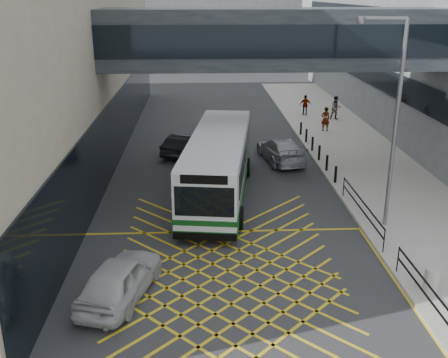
{
  "coord_description": "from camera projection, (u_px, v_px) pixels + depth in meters",
  "views": [
    {
      "loc": [
        -0.95,
        -16.05,
        9.79
      ],
      "look_at": [
        0.0,
        4.0,
        2.6
      ],
      "focal_mm": 42.0,
      "sensor_mm": 36.0,
      "label": 1
    }
  ],
  "objects": [
    {
      "name": "ground",
      "position": [
        229.0,
        287.0,
        18.44
      ],
      "size": [
        120.0,
        120.0,
        0.0
      ],
      "primitive_type": "plane",
      "color": "#333335"
    },
    {
      "name": "skybridge",
      "position": [
        274.0,
        38.0,
        27.33
      ],
      "size": [
        20.0,
        4.1,
        3.0
      ],
      "color": "#2C3137",
      "rests_on": "ground"
    },
    {
      "name": "pavement",
      "position": [
        359.0,
        156.0,
        32.92
      ],
      "size": [
        6.0,
        54.0,
        0.16
      ],
      "primitive_type": "cube",
      "color": "#ABA69D",
      "rests_on": "ground"
    },
    {
      "name": "box_junction",
      "position": [
        229.0,
        286.0,
        18.44
      ],
      "size": [
        12.0,
        9.0,
        0.01
      ],
      "color": "gold",
      "rests_on": "ground"
    },
    {
      "name": "bus",
      "position": [
        219.0,
        163.0,
        26.09
      ],
      "size": [
        4.16,
        11.72,
        3.22
      ],
      "rotation": [
        0.0,
        0.0,
        -0.14
      ],
      "color": "silver",
      "rests_on": "ground"
    },
    {
      "name": "car_white",
      "position": [
        120.0,
        278.0,
        17.55
      ],
      "size": [
        3.12,
        5.02,
        1.49
      ],
      "primitive_type": "imported",
      "rotation": [
        0.0,
        0.0,
        2.86
      ],
      "color": "#BDBDBF",
      "rests_on": "ground"
    },
    {
      "name": "car_dark",
      "position": [
        185.0,
        144.0,
        33.31
      ],
      "size": [
        3.33,
        4.6,
        1.34
      ],
      "primitive_type": "imported",
      "rotation": [
        0.0,
        0.0,
        2.71
      ],
      "color": "black",
      "rests_on": "ground"
    },
    {
      "name": "car_silver",
      "position": [
        281.0,
        149.0,
        31.87
      ],
      "size": [
        2.81,
        5.18,
        1.53
      ],
      "primitive_type": "imported",
      "rotation": [
        0.0,
        0.0,
        3.3
      ],
      "color": "#97989F",
      "rests_on": "ground"
    },
    {
      "name": "street_lamp",
      "position": [
        392.0,
        113.0,
        21.37
      ],
      "size": [
        1.98,
        0.68,
        8.74
      ],
      "rotation": [
        0.0,
        0.0,
        -0.23
      ],
      "color": "slate",
      "rests_on": "pavement"
    },
    {
      "name": "litter_bin",
      "position": [
        432.0,
        280.0,
        17.73
      ],
      "size": [
        0.49,
        0.49,
        0.86
      ],
      "primitive_type": "cylinder",
      "color": "#ADA89E",
      "rests_on": "pavement"
    },
    {
      "name": "kerb_railings",
      "position": [
        387.0,
        238.0,
        20.09
      ],
      "size": [
        0.05,
        12.54,
        1.0
      ],
      "color": "black",
      "rests_on": "pavement"
    },
    {
      "name": "bollards",
      "position": [
        316.0,
        148.0,
        32.62
      ],
      "size": [
        0.14,
        10.14,
        0.9
      ],
      "color": "black",
      "rests_on": "pavement"
    },
    {
      "name": "pedestrian_a",
      "position": [
        325.0,
        119.0,
        38.13
      ],
      "size": [
        0.74,
        0.55,
        1.77
      ],
      "primitive_type": "imported",
      "rotation": [
        0.0,
        0.0,
        3.22
      ],
      "color": "gray",
      "rests_on": "pavement"
    },
    {
      "name": "pedestrian_b",
      "position": [
        336.0,
        108.0,
        41.56
      ],
      "size": [
        0.93,
        0.58,
        1.85
      ],
      "primitive_type": "imported",
      "rotation": [
        0.0,
        0.0,
        0.06
      ],
      "color": "gray",
      "rests_on": "pavement"
    },
    {
      "name": "pedestrian_c",
      "position": [
        305.0,
        105.0,
        43.2
      ],
      "size": [
        0.99,
        0.51,
        1.64
      ],
      "primitive_type": "imported",
      "rotation": [
        0.0,
        0.0,
        3.1
      ],
      "color": "gray",
      "rests_on": "pavement"
    }
  ]
}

